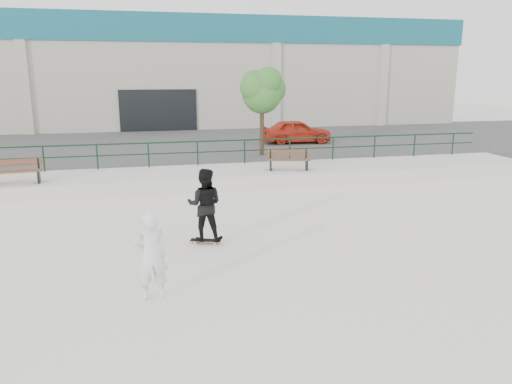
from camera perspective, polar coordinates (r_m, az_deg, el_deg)
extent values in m
plane|color=silver|center=(10.72, -5.04, -10.10)|extent=(120.00, 120.00, 0.00)
cube|color=beige|center=(19.70, -9.07, 1.53)|extent=(30.00, 3.00, 0.50)
cube|color=#3F3F3F|center=(28.06, -10.42, 5.03)|extent=(60.00, 14.00, 0.50)
cylinder|color=#12311C|center=(20.77, -9.48, 5.63)|extent=(28.00, 0.06, 0.06)
cylinder|color=#12311C|center=(20.83, -9.43, 4.41)|extent=(28.00, 0.05, 0.05)
cylinder|color=#12311C|center=(21.12, -23.10, 3.48)|extent=(0.06, 0.06, 1.00)
cylinder|color=#12311C|center=(20.86, -17.69, 3.82)|extent=(0.06, 0.06, 1.00)
cylinder|color=#12311C|center=(20.80, -12.18, 4.13)|extent=(0.06, 0.06, 1.00)
cylinder|color=#12311C|center=(20.93, -6.69, 4.40)|extent=(0.06, 0.06, 1.00)
cylinder|color=#12311C|center=(21.24, -1.31, 4.62)|extent=(0.06, 0.06, 1.00)
cylinder|color=#12311C|center=(21.74, 3.87, 4.80)|extent=(0.06, 0.06, 1.00)
cylinder|color=#12311C|center=(22.41, 8.79, 4.93)|extent=(0.06, 0.06, 1.00)
cylinder|color=#12311C|center=(23.22, 13.39, 5.02)|extent=(0.06, 0.06, 1.00)
cylinder|color=#12311C|center=(24.18, 17.65, 5.08)|extent=(0.06, 0.06, 1.00)
cylinder|color=#12311C|center=(25.26, 21.57, 5.11)|extent=(0.06, 0.06, 1.00)
cube|color=#ABA799|center=(41.76, -11.71, 12.86)|extent=(44.00, 16.00, 8.00)
cube|color=#166072|center=(41.85, -11.92, 17.11)|extent=(44.20, 16.20, 1.80)
cube|color=black|center=(33.82, -11.07, 8.72)|extent=(5.00, 0.15, 3.20)
cube|color=#ABA799|center=(34.31, -24.87, 10.32)|extent=(0.60, 0.25, 6.20)
cube|color=#ABA799|center=(34.93, 2.31, 11.57)|extent=(0.60, 0.25, 6.20)
cube|color=#ABA799|center=(37.86, 14.30, 11.33)|extent=(0.60, 0.25, 6.20)
cube|color=brown|center=(19.02, -25.97, 2.01)|extent=(1.85, 0.27, 0.04)
cube|color=brown|center=(19.20, -25.90, 2.12)|extent=(1.85, 0.27, 0.04)
cube|color=brown|center=(19.38, -25.83, 2.22)|extent=(1.85, 0.27, 0.04)
cube|color=brown|center=(19.43, -25.86, 2.83)|extent=(1.84, 0.19, 0.10)
cube|color=brown|center=(19.40, -25.91, 3.24)|extent=(1.84, 0.19, 0.10)
cube|color=black|center=(19.14, -23.56, 1.63)|extent=(0.10, 0.52, 0.43)
cube|color=black|center=(19.33, -23.61, 3.00)|extent=(0.07, 0.06, 0.43)
cube|color=brown|center=(19.67, 3.80, 3.62)|extent=(1.70, 0.47, 0.04)
cube|color=brown|center=(19.84, 3.76, 3.70)|extent=(1.70, 0.47, 0.04)
cube|color=brown|center=(20.01, 3.71, 3.79)|extent=(1.70, 0.47, 0.04)
cube|color=brown|center=(20.06, 3.70, 4.33)|extent=(1.69, 0.39, 0.10)
cube|color=brown|center=(20.04, 3.71, 4.71)|extent=(1.69, 0.39, 0.10)
cube|color=black|center=(19.83, 1.68, 3.10)|extent=(0.16, 0.48, 0.40)
cube|color=black|center=(20.01, 1.66, 4.33)|extent=(0.07, 0.06, 0.40)
cube|color=black|center=(19.95, 5.80, 3.10)|extent=(0.16, 0.48, 0.40)
cube|color=black|center=(20.13, 5.74, 4.33)|extent=(0.07, 0.06, 0.40)
cylinder|color=#4B3C25|center=(23.40, 0.67, 7.21)|extent=(0.20, 0.20, 2.43)
sphere|color=#2C6B27|center=(23.27, 0.68, 11.17)|extent=(1.82, 1.82, 1.82)
sphere|color=#2C6B27|center=(23.69, 1.71, 11.69)|extent=(1.41, 1.41, 1.41)
sphere|color=#2C6B27|center=(22.97, -0.20, 11.90)|extent=(1.31, 1.31, 1.31)
sphere|color=#2C6B27|center=(22.91, 1.43, 12.65)|extent=(1.21, 1.21, 1.21)
sphere|color=#2C6B27|center=(23.58, -0.29, 12.43)|extent=(1.11, 1.11, 1.11)
imported|color=red|center=(27.58, 4.66, 6.94)|extent=(3.85, 1.72, 1.29)
cube|color=black|center=(12.95, -5.78, -5.48)|extent=(0.80, 0.44, 0.02)
cube|color=brown|center=(12.95, -5.78, -5.54)|extent=(0.80, 0.44, 0.01)
cube|color=#99999E|center=(13.02, -6.90, -5.60)|extent=(0.11, 0.17, 0.03)
cube|color=#99999E|center=(12.91, -4.64, -5.70)|extent=(0.11, 0.17, 0.03)
cylinder|color=beige|center=(12.93, -6.99, -5.81)|extent=(0.06, 0.04, 0.06)
cylinder|color=beige|center=(13.11, -6.81, -5.53)|extent=(0.06, 0.04, 0.06)
cylinder|color=beige|center=(12.83, -4.72, -5.91)|extent=(0.06, 0.04, 0.06)
cylinder|color=beige|center=(13.01, -4.56, -5.63)|extent=(0.06, 0.04, 0.06)
imported|color=black|center=(12.68, -5.88, -1.45)|extent=(1.06, 0.93, 1.86)
imported|color=silver|center=(9.81, -11.92, -7.12)|extent=(0.69, 0.51, 1.75)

